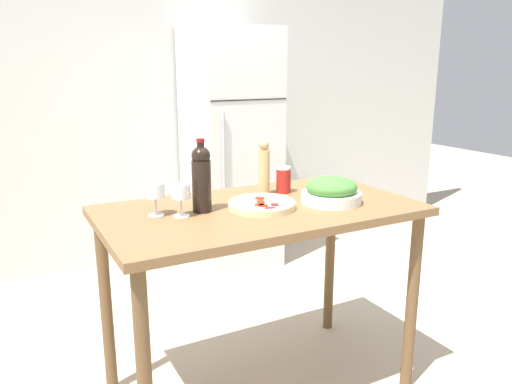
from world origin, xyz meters
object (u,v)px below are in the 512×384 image
object	(u,v)px
salad_bowl	(331,191)
homemade_pizza	(262,204)
wine_glass_near	(181,193)
wine_bottle	(201,177)
pepper_mill	(264,169)
wine_glass_far	(155,192)
salt_canister	(284,180)
refrigerator	(231,149)

from	to	relation	value
salad_bowl	homemade_pizza	size ratio (longest dim) A/B	0.92
homemade_pizza	wine_glass_near	bearing A→B (deg)	172.33
wine_bottle	pepper_mill	bearing A→B (deg)	18.34
wine_bottle	wine_glass_near	bearing A→B (deg)	-163.67
pepper_mill	homemade_pizza	bearing A→B (deg)	-120.95
wine_glass_far	homemade_pizza	world-z (taller)	wine_glass_far
wine_glass_near	salt_canister	xyz separation A→B (m)	(0.60, 0.16, -0.04)
wine_glass_far	homemade_pizza	distance (m)	0.47
homemade_pizza	salt_canister	world-z (taller)	salt_canister
pepper_mill	salt_canister	world-z (taller)	pepper_mill
refrigerator	wine_bottle	bearing A→B (deg)	-119.07
wine_bottle	salad_bowl	xyz separation A→B (m)	(0.59, -0.15, -0.10)
homemade_pizza	wine_bottle	bearing A→B (deg)	162.57
wine_glass_near	salad_bowl	bearing A→B (deg)	-9.46
salad_bowl	salt_canister	size ratio (longest dim) A/B	2.12
pepper_mill	salad_bowl	size ratio (longest dim) A/B	0.97
wine_bottle	wine_glass_near	size ratio (longest dim) A/B	2.26
wine_bottle	pepper_mill	xyz separation A→B (m)	(0.38, 0.12, -0.02)
refrigerator	wine_bottle	xyz separation A→B (m)	(-0.87, -1.57, 0.17)
wine_glass_far	salt_canister	world-z (taller)	wine_glass_far
wine_glass_far	salt_canister	xyz separation A→B (m)	(0.69, 0.09, -0.04)
wine_glass_far	homemade_pizza	xyz separation A→B (m)	(0.45, -0.11, -0.08)
refrigerator	pepper_mill	xyz separation A→B (m)	(-0.49, -1.44, 0.15)
pepper_mill	wine_glass_far	bearing A→B (deg)	-170.78
homemade_pizza	refrigerator	bearing A→B (deg)	69.47
salad_bowl	pepper_mill	bearing A→B (deg)	127.47
refrigerator	salad_bowl	size ratio (longest dim) A/B	6.58
salad_bowl	wine_glass_near	bearing A→B (deg)	170.54
salt_canister	homemade_pizza	bearing A→B (deg)	-139.01
wine_glass_near	salad_bowl	size ratio (longest dim) A/B	0.51
refrigerator	salt_canister	distance (m)	1.50
refrigerator	homemade_pizza	size ratio (longest dim) A/B	6.07
wine_glass_far	pepper_mill	bearing A→B (deg)	9.22
refrigerator	homemade_pizza	xyz separation A→B (m)	(-0.62, -1.65, 0.04)
salt_canister	wine_bottle	bearing A→B (deg)	-165.74
wine_glass_far	salt_canister	distance (m)	0.69
refrigerator	salad_bowl	world-z (taller)	refrigerator
wine_bottle	wine_glass_far	world-z (taller)	wine_bottle
wine_glass_far	salt_canister	size ratio (longest dim) A/B	1.08
salt_canister	wine_glass_far	bearing A→B (deg)	-172.31
wine_glass_far	wine_bottle	bearing A→B (deg)	-9.12
wine_bottle	wine_glass_near	world-z (taller)	wine_bottle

